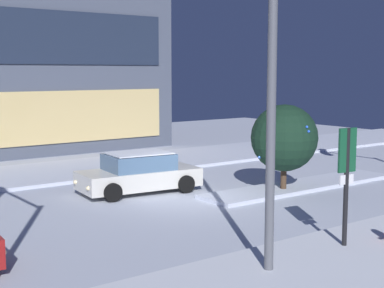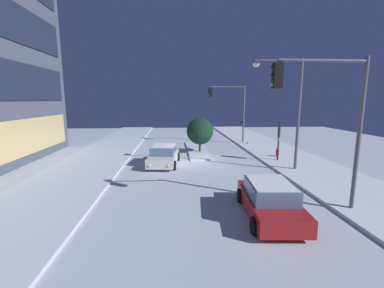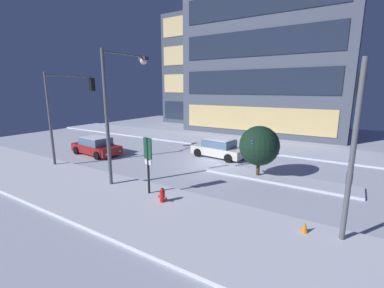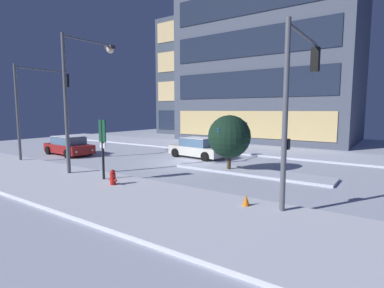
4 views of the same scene
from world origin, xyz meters
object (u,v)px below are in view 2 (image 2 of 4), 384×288
(car_near, at_px, (270,200))
(traffic_light_corner_near_right, at_px, (231,104))
(traffic_light_corner_near_left, at_px, (327,107))
(construction_cone, at_px, (248,143))
(street_lamp_arched, at_px, (286,99))
(decorated_tree_median, at_px, (200,131))
(car_far, at_px, (164,156))
(fire_hydrant, at_px, (277,153))
(parking_info_sign, at_px, (279,137))

(car_near, relative_size, traffic_light_corner_near_right, 0.73)
(traffic_light_corner_near_left, relative_size, construction_cone, 11.99)
(car_near, relative_size, traffic_light_corner_near_left, 0.72)
(street_lamp_arched, height_order, construction_cone, street_lamp_arched)
(construction_cone, bearing_deg, traffic_light_corner_near_left, 174.11)
(construction_cone, bearing_deg, street_lamp_arched, 176.74)
(traffic_light_corner_near_left, relative_size, decorated_tree_median, 2.02)
(car_far, xyz_separation_m, construction_cone, (7.95, -8.81, -0.44))
(traffic_light_corner_near_right, bearing_deg, traffic_light_corner_near_left, 89.99)
(traffic_light_corner_near_left, height_order, traffic_light_corner_near_right, traffic_light_corner_near_left)
(car_far, bearing_deg, decorated_tree_median, 149.88)
(car_far, height_order, decorated_tree_median, decorated_tree_median)
(car_far, distance_m, traffic_light_corner_near_right, 12.16)
(fire_hydrant, distance_m, decorated_tree_median, 7.04)
(decorated_tree_median, bearing_deg, traffic_light_corner_near_left, -163.59)
(car_far, height_order, traffic_light_corner_near_left, traffic_light_corner_near_left)
(traffic_light_corner_near_right, bearing_deg, decorated_tree_median, 51.49)
(traffic_light_corner_near_left, height_order, fire_hydrant, traffic_light_corner_near_left)
(parking_info_sign, bearing_deg, street_lamp_arched, 80.62)
(car_near, height_order, parking_info_sign, parking_info_sign)
(traffic_light_corner_near_left, bearing_deg, construction_cone, -95.89)
(car_near, height_order, traffic_light_corner_near_right, traffic_light_corner_near_right)
(decorated_tree_median, bearing_deg, traffic_light_corner_near_right, -38.51)
(car_near, xyz_separation_m, parking_info_sign, (9.58, -4.29, 1.26))
(car_far, xyz_separation_m, traffic_light_corner_near_left, (-8.89, -7.07, 3.85))
(decorated_tree_median, bearing_deg, street_lamp_arched, -142.69)
(car_near, relative_size, construction_cone, 8.60)
(traffic_light_corner_near_left, xyz_separation_m, decorated_tree_median, (13.19, 3.88, -2.53))
(car_far, height_order, traffic_light_corner_near_right, traffic_light_corner_near_right)
(car_far, height_order, street_lamp_arched, street_lamp_arched)
(fire_hydrant, xyz_separation_m, parking_info_sign, (-1.25, 0.49, 1.57))
(car_near, distance_m, street_lamp_arched, 8.78)
(car_near, bearing_deg, car_far, 31.88)
(traffic_light_corner_near_left, distance_m, traffic_light_corner_near_right, 18.07)
(fire_hydrant, relative_size, construction_cone, 1.54)
(construction_cone, bearing_deg, car_near, 166.64)
(car_near, xyz_separation_m, street_lamp_arched, (6.86, -3.48, 4.24))
(traffic_light_corner_near_left, bearing_deg, street_lamp_arched, -99.93)
(traffic_light_corner_near_right, relative_size, street_lamp_arched, 0.86)
(street_lamp_arched, height_order, decorated_tree_median, street_lamp_arched)
(parking_info_sign, xyz_separation_m, construction_cone, (7.54, 0.22, -1.70))
(traffic_light_corner_near_right, relative_size, construction_cone, 11.78)
(car_near, distance_m, car_far, 10.32)
(street_lamp_arched, distance_m, construction_cone, 11.30)
(street_lamp_arched, bearing_deg, car_far, -14.51)
(traffic_light_corner_near_right, bearing_deg, parking_info_sign, 102.59)
(street_lamp_arched, relative_size, decorated_tree_median, 2.31)
(car_near, bearing_deg, decorated_tree_median, 11.14)
(parking_info_sign, bearing_deg, traffic_light_corner_near_right, -70.30)
(car_near, distance_m, parking_info_sign, 10.58)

